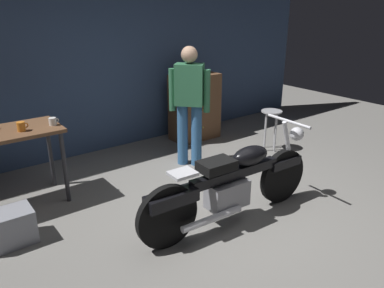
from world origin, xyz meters
TOP-DOWN VIEW (x-y plane):
  - ground_plane at (0.00, 0.00)m, footprint 12.00×12.00m
  - back_wall at (0.00, 2.80)m, footprint 8.00×0.12m
  - motorcycle at (-0.05, -0.04)m, footprint 2.19×0.60m
  - person_standing at (0.50, 1.46)m, footprint 0.42×0.44m
  - shop_stool at (1.85, 1.15)m, footprint 0.32×0.32m
  - wooden_dresser at (1.24, 2.30)m, footprint 0.80×0.47m
  - storage_bin at (-2.03, 0.94)m, footprint 0.44×0.32m
  - mug_white_ceramic at (-1.31, 1.59)m, footprint 0.11×0.08m
  - mug_orange_travel at (-1.65, 1.59)m, footprint 0.12×0.09m

SIDE VIEW (x-z plane):
  - ground_plane at x=0.00m, z-range 0.00..0.00m
  - storage_bin at x=-2.03m, z-range 0.00..0.34m
  - motorcycle at x=-0.05m, z-range -0.05..0.95m
  - shop_stool at x=1.85m, z-range 0.18..0.82m
  - wooden_dresser at x=1.24m, z-range 0.00..1.10m
  - person_standing at x=0.50m, z-range 0.09..1.76m
  - mug_white_ceramic at x=-1.31m, z-range 0.90..0.99m
  - mug_orange_travel at x=-1.65m, z-range 0.90..1.00m
  - back_wall at x=0.00m, z-range 0.00..3.10m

